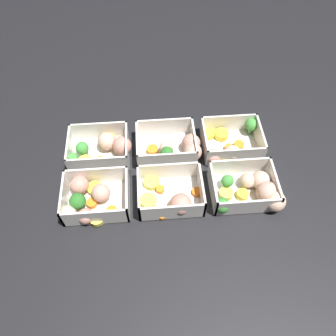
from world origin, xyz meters
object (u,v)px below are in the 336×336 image
(container_near_right, at_px, (103,148))
(container_far_center, at_px, (172,196))
(container_far_right, at_px, (90,199))
(container_near_center, at_px, (176,147))
(container_near_left, at_px, (230,144))
(container_far_left, at_px, (252,190))

(container_near_right, xyz_separation_m, container_far_center, (-0.16, 0.16, -0.00))
(container_far_center, relative_size, container_far_right, 1.00)
(container_near_center, bearing_deg, container_near_left, -179.01)
(container_near_left, height_order, container_far_right, same)
(container_near_center, distance_m, container_near_right, 0.19)
(container_near_center, relative_size, container_far_center, 1.11)
(container_near_center, distance_m, container_far_center, 0.14)
(container_near_left, xyz_separation_m, container_near_right, (0.33, -0.01, 0.00))
(container_far_left, bearing_deg, container_far_center, 0.05)
(container_near_right, bearing_deg, container_far_center, 136.58)
(container_far_left, relative_size, container_far_right, 1.11)
(container_near_center, height_order, container_far_right, same)
(container_near_center, distance_m, container_far_left, 0.22)
(container_near_left, distance_m, container_near_right, 0.33)
(container_near_right, bearing_deg, container_near_center, 175.82)
(container_near_left, height_order, container_far_center, same)
(container_far_left, xyz_separation_m, container_far_center, (0.19, 0.00, -0.00))
(container_far_center, bearing_deg, container_near_right, -43.42)
(container_near_left, bearing_deg, container_far_center, 41.20)
(container_near_center, bearing_deg, container_far_right, 32.31)
(container_near_left, xyz_separation_m, container_far_left, (-0.02, 0.14, 0.00))
(container_near_center, xyz_separation_m, container_far_center, (0.02, 0.14, -0.00))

